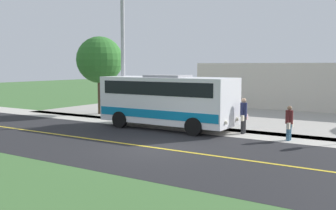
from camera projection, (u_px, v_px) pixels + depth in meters
name	position (u px, v px, depth m)	size (l,w,h in m)	color
ground_plane	(155.00, 148.00, 16.31)	(120.00, 120.00, 0.00)	#3D6633
road_surface	(155.00, 148.00, 16.31)	(8.00, 100.00, 0.01)	black
sidewalk	(211.00, 130.00, 20.66)	(2.40, 100.00, 0.01)	#B2ADA3
parking_lot_surface	(304.00, 119.00, 25.08)	(14.00, 36.00, 0.01)	#9E9991
road_centre_line	(155.00, 148.00, 16.31)	(0.16, 100.00, 0.00)	gold
shuttle_bus_front	(168.00, 99.00, 21.19)	(2.75, 7.53, 2.89)	white
pedestrian_with_bags	(289.00, 122.00, 17.84)	(0.72, 0.34, 1.59)	#335972
pedestrian_waiting	(244.00, 115.00, 19.60)	(0.72, 0.34, 1.79)	#262628
street_light_pole	(122.00, 46.00, 23.00)	(1.97, 0.24, 8.26)	#9E9EA3
tree_curbside	(100.00, 60.00, 27.35)	(3.23, 3.23, 5.40)	#4C3826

